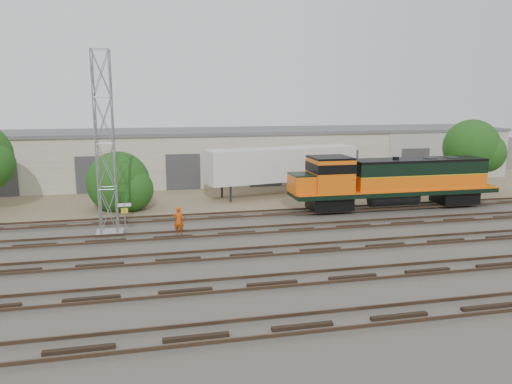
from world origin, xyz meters
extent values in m
plane|color=#47423A|center=(0.00, 0.00, 0.00)|extent=(140.00, 140.00, 0.00)
cube|color=#726047|center=(0.00, 15.00, 0.01)|extent=(80.00, 16.00, 0.02)
cube|color=black|center=(0.00, -12.00, 0.07)|extent=(80.00, 2.40, 0.14)
cube|color=#4C3828|center=(0.00, -12.75, 0.21)|extent=(80.00, 0.08, 0.14)
cube|color=#4C3828|center=(0.00, -11.25, 0.21)|extent=(80.00, 0.08, 0.14)
cube|color=black|center=(0.00, -7.50, 0.07)|extent=(80.00, 2.40, 0.14)
cube|color=#4C3828|center=(0.00, -8.25, 0.21)|extent=(80.00, 0.08, 0.14)
cube|color=#4C3828|center=(0.00, -6.75, 0.21)|extent=(80.00, 0.08, 0.14)
cube|color=black|center=(0.00, -3.00, 0.07)|extent=(80.00, 2.40, 0.14)
cube|color=#4C3828|center=(0.00, -3.75, 0.21)|extent=(80.00, 0.08, 0.14)
cube|color=#4C3828|center=(0.00, -2.25, 0.21)|extent=(80.00, 0.08, 0.14)
cube|color=black|center=(0.00, 1.50, 0.07)|extent=(80.00, 2.40, 0.14)
cube|color=#4C3828|center=(0.00, 0.75, 0.21)|extent=(80.00, 0.08, 0.14)
cube|color=#4C3828|center=(0.00, 2.25, 0.21)|extent=(80.00, 0.08, 0.14)
cube|color=black|center=(0.00, 6.00, 0.07)|extent=(80.00, 2.40, 0.14)
cube|color=#4C3828|center=(0.00, 5.25, 0.21)|extent=(80.00, 0.08, 0.14)
cube|color=#4C3828|center=(0.00, 6.75, 0.21)|extent=(80.00, 0.08, 0.14)
cube|color=beige|center=(0.00, 23.00, 2.50)|extent=(58.00, 10.00, 5.00)
cube|color=#59595B|center=(0.00, 23.00, 5.15)|extent=(58.40, 10.40, 0.30)
cube|color=#999993|center=(22.00, 17.95, 2.50)|extent=(14.00, 0.10, 5.00)
cube|color=#333335|center=(-14.00, 17.94, 1.70)|extent=(3.20, 0.12, 3.40)
cube|color=#333335|center=(-6.00, 17.94, 1.70)|extent=(3.20, 0.12, 3.40)
cube|color=#333335|center=(2.00, 17.94, 1.70)|extent=(3.20, 0.12, 3.40)
cube|color=#333335|center=(10.00, 17.94, 1.70)|extent=(3.20, 0.12, 3.40)
cube|color=#333335|center=(18.00, 17.94, 1.70)|extent=(3.20, 0.12, 3.40)
cube|color=black|center=(3.97, 6.00, 0.76)|extent=(3.09, 2.32, 0.97)
cube|color=black|center=(14.61, 6.00, 0.76)|extent=(3.09, 2.32, 0.97)
cube|color=black|center=(9.29, 6.00, 1.42)|extent=(16.44, 2.90, 0.34)
cylinder|color=black|center=(9.29, 6.00, 0.81)|extent=(4.06, 1.06, 1.06)
cube|color=#EA5F0B|center=(11.23, 6.00, 2.17)|extent=(10.64, 2.51, 1.16)
cube|color=black|center=(11.23, 6.00, 3.23)|extent=(10.64, 2.51, 0.97)
cube|color=black|center=(11.23, 6.00, 3.81)|extent=(10.64, 2.51, 0.19)
cube|color=#EA5F0B|center=(3.97, 6.00, 2.84)|extent=(2.90, 2.90, 2.51)
cube|color=black|center=(3.97, 6.00, 4.18)|extent=(2.90, 2.90, 0.15)
cube|color=#EA5F0B|center=(1.75, 6.00, 2.26)|extent=(1.55, 2.32, 1.35)
cube|color=gray|center=(-11.85, 3.22, 0.10)|extent=(1.68, 1.68, 0.20)
cylinder|color=gray|center=(-12.36, 3.73, 5.80)|extent=(0.08, 0.08, 11.19)
cylinder|color=gray|center=(-11.34, 3.73, 5.80)|extent=(0.08, 0.08, 11.19)
cylinder|color=gray|center=(-12.36, 2.70, 5.80)|extent=(0.08, 0.08, 11.19)
cylinder|color=gray|center=(-11.34, 2.70, 5.80)|extent=(0.08, 0.08, 11.19)
cylinder|color=gray|center=(-10.89, 3.04, 1.03)|extent=(0.07, 0.07, 2.05)
cube|color=white|center=(-10.89, 3.04, 1.91)|extent=(0.84, 0.10, 0.21)
cube|color=yellow|center=(-10.89, 3.04, 1.54)|extent=(0.42, 0.07, 0.33)
imported|color=#CF450B|center=(-7.58, 2.20, 0.91)|extent=(0.76, 0.60, 1.82)
cube|color=silver|center=(2.34, 13.43, 2.80)|extent=(14.03, 5.39, 2.86)
cube|color=black|center=(7.64, 14.49, 0.53)|extent=(3.01, 3.09, 1.06)
cube|color=black|center=(-2.64, 11.36, 0.69)|extent=(0.16, 0.16, 1.38)
cube|color=black|center=(-3.06, 13.44, 0.69)|extent=(0.16, 0.16, 1.38)
cube|color=#154A96|center=(14.23, 17.75, 0.75)|extent=(1.99, 1.92, 1.50)
cube|color=maroon|center=(22.44, 17.23, 0.70)|extent=(1.74, 1.67, 1.40)
cylinder|color=#382619|center=(-11.55, 10.67, 0.22)|extent=(0.33, 0.33, 0.44)
sphere|color=#154212|center=(-11.55, 10.67, 2.12)|extent=(4.81, 4.81, 4.81)
sphere|color=#154212|center=(-10.59, 9.95, 1.64)|extent=(3.36, 3.36, 3.36)
cylinder|color=#382619|center=(19.26, 10.71, 1.24)|extent=(0.29, 0.29, 2.47)
sphere|color=#154212|center=(19.26, 10.71, 4.20)|extent=(4.95, 4.95, 4.95)
sphere|color=#154212|center=(20.25, 9.97, 3.71)|extent=(3.46, 3.46, 3.46)
camera|label=1|loc=(-9.58, -28.69, 8.53)|focal=35.00mm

